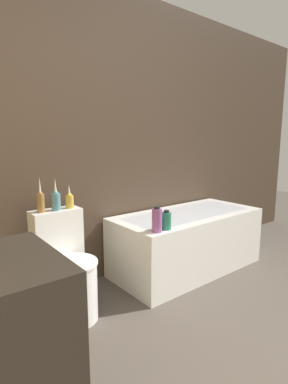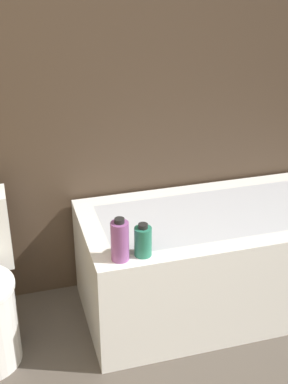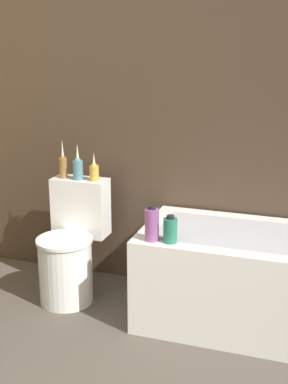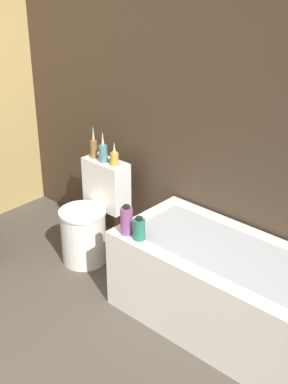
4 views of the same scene
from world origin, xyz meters
TOP-DOWN VIEW (x-y plane):
  - wall_back_tiled at (0.00, 2.10)m, footprint 6.40×0.06m
  - bathtub at (0.77, 1.70)m, footprint 1.52×0.70m
  - toilet at (-0.51, 1.68)m, footprint 0.37×0.52m
  - vase_gold at (-0.62, 1.84)m, footprint 0.05×0.05m
  - vase_silver at (-0.51, 1.83)m, footprint 0.07×0.07m
  - vase_bronze at (-0.39, 1.84)m, footprint 0.06×0.06m
  - shampoo_bottle_tall at (0.14, 1.42)m, footprint 0.08×0.08m
  - shampoo_bottle_short at (0.24, 1.43)m, footprint 0.08×0.08m

SIDE VIEW (x-z plane):
  - bathtub at x=0.77m, z-range 0.00..0.58m
  - toilet at x=-0.51m, z-range -0.05..0.72m
  - shampoo_bottle_short at x=0.24m, z-range 0.57..0.73m
  - shampoo_bottle_tall at x=0.14m, z-range 0.57..0.77m
  - vase_bronze at x=-0.39m, z-range 0.74..0.93m
  - vase_silver at x=-0.51m, z-range 0.73..0.97m
  - vase_gold at x=-0.62m, z-range 0.72..0.98m
  - wall_back_tiled at x=0.00m, z-range 0.00..2.60m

